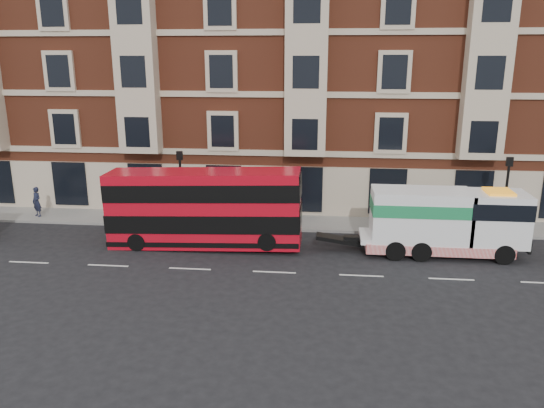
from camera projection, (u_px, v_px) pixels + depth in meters
The scene contains 8 objects.
ground at pixel (274, 272), 24.57m from camera, with size 120.00×120.00×0.00m, color black.
sidewalk at pixel (286, 222), 31.73m from camera, with size 90.00×3.00×0.15m, color slate.
victorian_terrace at pixel (303, 50), 36.19m from camera, with size 45.00×12.00×20.40m.
lamp_post_west at pixel (181, 183), 30.37m from camera, with size 0.35×0.15×4.35m.
lamp_post_east at pixel (506, 190), 28.62m from camera, with size 0.35×0.15×4.35m.
double_decker_bus at pixel (204, 207), 27.38m from camera, with size 9.97×2.29×4.03m.
tow_truck at pixel (443, 221), 26.31m from camera, with size 7.98×2.36×3.32m.
pedestrian at pixel (37, 202), 32.44m from camera, with size 0.67×0.44×1.84m, color #181C30.
Camera 1 is at (2.20, -22.71, 9.65)m, focal length 35.00 mm.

